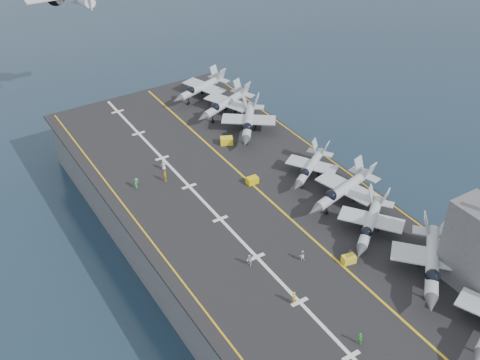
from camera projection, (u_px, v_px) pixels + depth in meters
ground at (253, 256)px, 99.08m from camera, size 500.00×500.00×0.00m
hull at (253, 233)px, 96.23m from camera, size 36.00×90.00×10.00m
flight_deck at (254, 207)px, 93.26m from camera, size 38.00×92.00×0.40m
foul_line at (270, 200)px, 94.44m from camera, size 0.35×90.00×0.02m
landing_centerline at (220, 219)px, 90.53m from camera, size 0.50×90.00×0.02m
deck_edge_port at (154, 244)px, 85.75m from camera, size 0.25×90.00×0.02m
deck_edge_stbd at (346, 171)px, 101.17m from camera, size 0.25×90.00×0.02m
fighter_jet_1 at (433, 260)px, 78.89m from camera, size 19.25×18.89×5.62m
fighter_jet_2 at (370, 221)px, 86.19m from camera, size 16.81×15.82×4.86m
fighter_jet_3 at (344, 189)px, 92.56m from camera, size 16.92×13.30×5.19m
fighter_jet_4 at (311, 166)px, 98.47m from camera, size 15.27×13.97×4.41m
fighter_jet_6 at (248, 120)px, 110.19m from camera, size 16.94×17.98×5.20m
fighter_jet_7 at (226, 103)px, 116.08m from camera, size 17.12×14.38×5.06m
fighter_jet_8 at (201, 87)px, 121.93m from camera, size 16.39×13.41×4.91m
tow_cart_a at (349, 259)px, 82.40m from camera, size 2.02×1.50×1.10m
tow_cart_b at (252, 180)px, 97.95m from camera, size 1.90×1.26×1.12m
tow_cart_c at (227, 141)px, 108.01m from camera, size 2.61×2.22×1.33m
crew_1 at (294, 298)px, 75.84m from camera, size 1.26×1.43×2.00m
crew_2 at (250, 260)px, 81.69m from camera, size 0.79×1.12×1.79m
crew_3 at (137, 183)px, 96.71m from camera, size 1.27×1.28×1.80m
crew_4 at (165, 176)px, 98.18m from camera, size 1.10×1.39×2.04m
crew_5 at (164, 165)px, 101.07m from camera, size 1.17×0.88×1.79m
crew_6 at (360, 338)px, 70.66m from camera, size 1.02×1.22×1.74m
crew_7 at (302, 256)px, 82.59m from camera, size 1.15×0.94×1.65m
transport_plane at (81, 0)px, 118.41m from camera, size 21.77×15.42×4.98m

